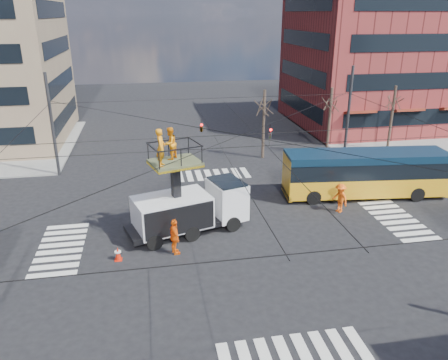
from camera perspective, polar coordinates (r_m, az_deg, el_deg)
ground at (r=25.70m, az=2.03°, el=-6.92°), size 120.00×120.00×0.00m
sidewalk_ne at (r=51.75m, az=20.29°, el=6.33°), size 18.00×18.00×0.12m
crosswalks at (r=25.69m, az=2.03°, el=-6.90°), size 22.40×22.40×0.02m
building_ne at (r=53.65m, az=20.58°, el=14.36°), size 20.06×16.06×14.00m
overhead_network at (r=24.35m, az=1.79°, el=2.46°), size 24.24×24.24×8.00m
tree_a at (r=37.75m, az=5.28°, el=9.61°), size 2.00×2.00×6.00m
tree_b at (r=39.75m, az=13.77°, el=9.68°), size 2.00×2.00×6.00m
tree_c at (r=42.51m, az=21.31°, el=9.57°), size 2.00×2.00×6.00m
utility_truck at (r=25.14m, az=-4.52°, el=-2.40°), size 7.36×4.22×6.46m
city_bus at (r=31.60m, az=17.94°, el=0.91°), size 11.28×3.74×3.20m
traffic_cone at (r=23.56m, az=-13.69°, el=-9.32°), size 0.36×0.36×0.74m
worker_ground at (r=23.30m, az=-6.47°, el=-7.39°), size 0.77×1.26×2.00m
flagger at (r=28.87m, az=14.91°, el=-2.29°), size 1.08×1.41×1.92m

